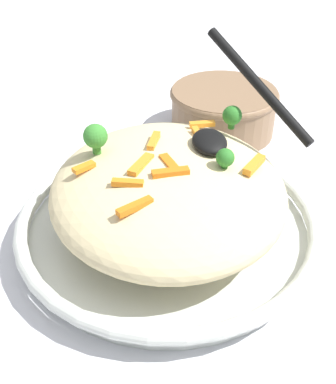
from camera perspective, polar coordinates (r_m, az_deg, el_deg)
ground_plane at (r=0.58m, az=-0.00°, el=-5.37°), size 2.40×2.40×0.00m
serving_bowl at (r=0.57m, az=-0.00°, el=-3.82°), size 0.36×0.36×0.04m
pasta_mound at (r=0.54m, az=-0.00°, el=0.32°), size 0.29×0.27×0.08m
carrot_piece_0 at (r=0.57m, az=3.69°, el=6.91°), size 0.04×0.01×0.01m
carrot_piece_1 at (r=0.48m, az=-4.91°, el=1.11°), size 0.01×0.03×0.01m
carrot_piece_2 at (r=0.51m, az=0.09°, el=3.63°), size 0.03×0.02×0.01m
carrot_piece_3 at (r=0.45m, az=-4.03°, el=-1.76°), size 0.03×0.04×0.01m
carrot_piece_4 at (r=0.51m, az=-3.28°, el=3.34°), size 0.04×0.03×0.01m
carrot_piece_5 at (r=0.52m, az=10.40°, el=3.27°), size 0.04×0.03×0.01m
carrot_piece_6 at (r=0.49m, az=0.48°, el=2.41°), size 0.01×0.04×0.01m
carrot_piece_7 at (r=0.52m, az=-10.15°, el=2.82°), size 0.02×0.03×0.01m
carrot_piece_8 at (r=0.60m, az=4.16°, el=8.21°), size 0.01×0.03×0.01m
carrot_piece_9 at (r=0.55m, az=-1.74°, el=6.13°), size 0.04×0.02×0.01m
broccoli_floret_0 at (r=0.59m, az=7.77°, el=9.12°), size 0.02×0.02×0.03m
broccoli_floret_1 at (r=0.54m, az=-8.77°, el=6.63°), size 0.03×0.03×0.04m
broccoli_floret_2 at (r=0.51m, az=6.93°, el=4.10°), size 0.02×0.02×0.02m
serving_spoon at (r=0.56m, az=7.46°, el=8.77°), size 0.15×0.14×0.10m
companion_bowl at (r=0.79m, az=6.71°, el=10.03°), size 0.18×0.18×0.07m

